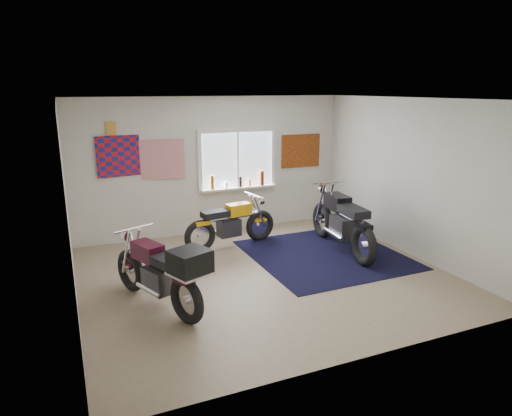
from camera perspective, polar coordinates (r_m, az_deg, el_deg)
name	(u,v)px	position (r m, az deg, el deg)	size (l,w,h in m)	color
ground	(264,275)	(7.25, 1.06, -8.39)	(5.50, 5.50, 0.00)	#9E896B
room_shell	(265,172)	(6.77, 1.13, 4.47)	(5.50, 5.50, 5.50)	white
navy_rug	(325,254)	(8.17, 8.60, -5.76)	(2.50, 2.60, 0.01)	black
window_assembly	(237,164)	(9.26, -2.33, 5.56)	(1.66, 0.17, 1.26)	white
oil_bottles	(243,180)	(9.28, -1.66, 3.46)	(1.16, 0.09, 0.30)	#915915
flag_display	(111,129)	(8.63, -17.70, 9.44)	(1.60, 0.10, 1.17)	red
triumph_poster	(301,151)	(9.84, 5.61, 7.12)	(0.90, 0.03, 0.70)	#A54C14
yellow_triumph	(231,225)	(8.40, -3.20, -2.10)	(1.86, 0.56, 0.94)	black
black_chrome_bike	(342,223)	(8.31, 10.68, -1.86)	(0.69, 2.27, 1.16)	black
maroon_tourer	(162,273)	(6.12, -11.62, -7.93)	(1.03, 1.92, 1.00)	black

